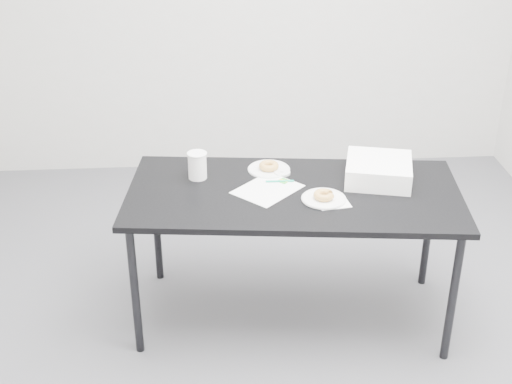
{
  "coord_description": "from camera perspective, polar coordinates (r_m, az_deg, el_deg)",
  "views": [
    {
      "loc": [
        -0.26,
        -3.02,
        2.38
      ],
      "look_at": [
        -0.05,
        0.02,
        0.78
      ],
      "focal_mm": 50.0,
      "sensor_mm": 36.0,
      "label": 1
    }
  ],
  "objects": [
    {
      "name": "donut_near",
      "position": [
        3.45,
        5.46,
        -0.25
      ],
      "size": [
        0.1,
        0.1,
        0.03
      ],
      "primitive_type": "torus",
      "rotation": [
        0.0,
        0.0,
        0.01
      ],
      "color": "#BC813B",
      "rests_on": "plate_near"
    },
    {
      "name": "floor",
      "position": [
        3.86,
        0.71,
        -10.49
      ],
      "size": [
        4.0,
        4.0,
        0.0
      ],
      "primitive_type": "plane",
      "color": "#4D4D52",
      "rests_on": "ground"
    },
    {
      "name": "scorecard",
      "position": [
        3.54,
        0.93,
        0.22
      ],
      "size": [
        0.39,
        0.39,
        0.0
      ],
      "primitive_type": "cube",
      "rotation": [
        0.0,
        0.0,
        -0.77
      ],
      "color": "white",
      "rests_on": "table"
    },
    {
      "name": "napkin",
      "position": [
        3.44,
        6.12,
        -0.77
      ],
      "size": [
        0.17,
        0.17,
        0.0
      ],
      "primitive_type": "cube",
      "rotation": [
        0.0,
        0.0,
        0.15
      ],
      "color": "white",
      "rests_on": "table"
    },
    {
      "name": "donut_far",
      "position": [
        3.73,
        1.04,
        2.11
      ],
      "size": [
        0.13,
        0.13,
        0.03
      ],
      "primitive_type": "torus",
      "rotation": [
        0.0,
        0.0,
        -0.31
      ],
      "color": "#BC813B",
      "rests_on": "plate_far"
    },
    {
      "name": "cup_lid",
      "position": [
        3.7,
        2.1,
        1.55
      ],
      "size": [
        0.08,
        0.08,
        0.01
      ],
      "primitive_type": "cylinder",
      "color": "silver",
      "rests_on": "table"
    },
    {
      "name": "bakery_box",
      "position": [
        3.66,
        9.77,
        1.72
      ],
      "size": [
        0.39,
        0.39,
        0.11
      ],
      "primitive_type": "cube",
      "rotation": [
        0.0,
        0.0,
        -0.24
      ],
      "color": "white",
      "rests_on": "table"
    },
    {
      "name": "pen",
      "position": [
        3.61,
        1.91,
        0.88
      ],
      "size": [
        0.14,
        0.01,
        0.01
      ],
      "primitive_type": "cylinder",
      "rotation": [
        0.0,
        1.57,
        -0.02
      ],
      "color": "#0D9977",
      "rests_on": "scorecard"
    },
    {
      "name": "plate_far",
      "position": [
        3.74,
        1.03,
        1.83
      ],
      "size": [
        0.22,
        0.22,
        0.01
      ],
      "primitive_type": "cylinder",
      "color": "white",
      "rests_on": "table"
    },
    {
      "name": "table",
      "position": [
        3.55,
        3.03,
        -0.75
      ],
      "size": [
        1.72,
        0.94,
        0.75
      ],
      "rotation": [
        0.0,
        0.0,
        -0.11
      ],
      "color": "black",
      "rests_on": "floor"
    },
    {
      "name": "coffee_cup",
      "position": [
        3.64,
        -4.71,
        2.14
      ],
      "size": [
        0.09,
        0.09,
        0.14
      ],
      "primitive_type": "cylinder",
      "color": "white",
      "rests_on": "table"
    },
    {
      "name": "plate_near",
      "position": [
        3.46,
        5.44,
        -0.54
      ],
      "size": [
        0.22,
        0.22,
        0.01
      ],
      "primitive_type": "cylinder",
      "color": "white",
      "rests_on": "napkin"
    },
    {
      "name": "logo_patch",
      "position": [
        3.62,
        2.23,
        0.89
      ],
      "size": [
        0.07,
        0.07,
        0.0
      ],
      "primitive_type": "cube",
      "rotation": [
        0.0,
        0.0,
        -0.77
      ],
      "color": "green",
      "rests_on": "scorecard"
    }
  ]
}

